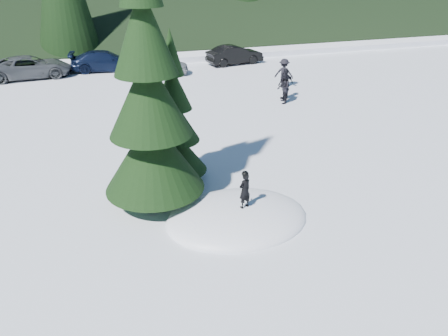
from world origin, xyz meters
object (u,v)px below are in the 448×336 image
object	(u,v)px
adult_0	(283,88)
car_4	(159,65)
adult_2	(284,73)
adult_1	(286,84)
spruce_tall	(149,106)
car_2	(30,67)
child_skier	(245,190)
car_3	(105,61)
car_5	(235,55)
spruce_short	(174,125)

from	to	relation	value
adult_0	car_4	xyz separation A→B (m)	(-5.33, 8.47, -0.18)
adult_2	adult_0	bearing A→B (deg)	95.55
adult_1	spruce_tall	bearing A→B (deg)	30.88
car_2	car_4	bearing A→B (deg)	-107.81
car_4	car_2	bearing A→B (deg)	85.86
child_skier	adult_1	bearing A→B (deg)	-141.51
adult_0	car_3	world-z (taller)	adult_0
adult_0	car_4	bearing A→B (deg)	-125.90
adult_1	car_5	distance (m)	9.37
adult_2	car_5	size ratio (longest dim) A/B	0.42
child_skier	car_4	distance (m)	19.08
spruce_tall	adult_1	xyz separation A→B (m)	(9.06, 9.33, -2.45)
spruce_short	car_2	size ratio (longest dim) A/B	1.02
spruce_short	car_2	world-z (taller)	spruce_short
spruce_tall	child_skier	bearing A→B (deg)	-39.43
spruce_tall	car_2	xyz separation A→B (m)	(-5.05, 19.00, -2.59)
car_3	car_4	size ratio (longest dim) A/B	1.21
adult_0	car_5	distance (m)	10.08
car_2	adult_0	bearing A→B (deg)	-132.19
car_2	car_3	world-z (taller)	car_2
spruce_short	car_5	size ratio (longest dim) A/B	1.26
adult_2	car_3	distance (m)	12.88
adult_2	car_4	bearing A→B (deg)	-7.98
car_3	adult_1	bearing A→B (deg)	-131.78
spruce_short	child_skier	bearing A→B (deg)	-67.73
child_skier	adult_1	world-z (taller)	adult_1
adult_0	child_skier	bearing A→B (deg)	-8.57
spruce_tall	adult_0	xyz separation A→B (m)	(8.60, 8.63, -2.46)
spruce_short	car_2	xyz separation A→B (m)	(-6.05, 17.60, -1.37)
adult_2	adult_1	bearing A→B (deg)	98.22
adult_1	car_3	bearing A→B (deg)	-62.92
adult_0	adult_1	bearing A→B (deg)	168.42
adult_0	car_5	xyz separation A→B (m)	(0.70, 10.06, -0.16)
child_skier	adult_2	distance (m)	15.57
adult_2	car_2	size ratio (longest dim) A/B	0.34
spruce_short	car_3	xyz separation A→B (m)	(-1.13, 18.13, -1.41)
child_skier	adult_1	size ratio (longest dim) A/B	0.66
child_skier	car_2	xyz separation A→B (m)	(-7.43, 20.95, -0.33)
adult_1	car_4	size ratio (longest dim) A/B	0.44
car_5	car_2	bearing A→B (deg)	79.88
child_skier	spruce_short	bearing A→B (deg)	-88.57
adult_2	car_5	xyz separation A→B (m)	(-0.73, 7.09, -0.18)
adult_2	car_4	size ratio (longest dim) A/B	0.45
car_2	car_4	world-z (taller)	car_2
spruce_short	child_skier	distance (m)	3.77
car_4	adult_0	bearing A→B (deg)	-139.12
spruce_tall	adult_2	size ratio (longest dim) A/B	4.86
adult_1	car_4	xyz separation A→B (m)	(-5.80, 7.78, -0.20)
child_skier	car_4	xyz separation A→B (m)	(0.89, 19.05, -0.38)
car_2	spruce_short	bearing A→B (deg)	-166.00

